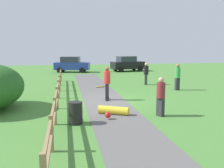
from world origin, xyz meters
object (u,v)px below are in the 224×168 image
Objects in this scene: bystander_black at (146,73)px; bystander_maroon at (161,95)px; skater_riding at (107,81)px; bystander_green at (178,76)px; trash_bin at (76,113)px; parked_car_black at (127,64)px; skater_fallen at (113,111)px; skateboard_loose at (101,86)px; parked_car_blue at (72,64)px.

bystander_maroon is (-2.34, -8.94, -0.03)m from bystander_black.
bystander_green is at bearing 23.45° from skater_riding.
trash_bin is 22.11m from parked_car_black.
bystander_green reaches higher than skater_fallen.
skateboard_loose is 0.18× the size of parked_car_blue.
bystander_maroon is 20.72m from parked_car_black.
bystander_green is (7.48, 6.52, 0.60)m from trash_bin.
parked_car_blue is at bearing 116.33° from bystander_green.
trash_bin is 20.84m from parked_car_blue.
skater_riding is at bearing 115.57° from bystander_maroon.
bystander_black is at bearing 51.76° from skater_riding.
trash_bin is 11.18m from bystander_black.
skater_fallen is 0.81× the size of bystander_maroon.
bystander_green is at bearing 41.05° from trash_bin.
parked_car_blue is (-1.58, 16.70, -0.15)m from skater_riding.
bystander_black is at bearing -96.75° from parked_car_black.
bystander_green reaches higher than bystander_black.
skater_riding is 1.37× the size of skater_fallen.
parked_car_black is (7.46, 20.81, 0.51)m from trash_bin.
trash_bin is 0.48× the size of bystander_green.
bystander_maroon is at bearing -64.43° from skater_riding.
parked_car_black is (5.47, 16.68, -0.15)m from skater_riding.
skater_riding is at bearing -128.24° from bystander_black.
bystander_green is 0.42× the size of parked_car_black.
skater_riding reaches higher than parked_car_black.
bystander_black is at bearing 75.31° from bystander_maroon.
skateboard_loose is 5.75m from bystander_green.
bystander_maroon is (3.76, 0.42, 0.52)m from trash_bin.
parked_car_blue is at bearing 98.58° from skateboard_loose.
bystander_maroon is 0.39× the size of parked_car_black.
trash_bin is 0.47× the size of skater_riding.
skater_riding is at bearing -156.55° from bystander_green.
parked_car_blue reaches higher than skater_fallen.
skater_fallen is at bearing 29.85° from trash_bin.
bystander_maroon reaches higher than trash_bin.
parked_car_black is at bearing 90.11° from bystander_green.
bystander_maroon is at bearing -100.28° from parked_car_black.
parked_car_blue is (-1.31, 19.84, 0.76)m from skater_fallen.
bystander_green reaches higher than skateboard_loose.
bystander_green is 0.42× the size of parked_car_blue.
bystander_black is at bearing 10.14° from skateboard_loose.
skater_fallen is at bearing -117.64° from bystander_black.
skater_fallen is (1.72, 0.98, -0.25)m from trash_bin.
bystander_maroon is at bearing -121.44° from bystander_green.
parked_car_black is (-0.03, 14.29, -0.09)m from bystander_green.
trash_bin is at bearing -109.72° from parked_car_black.
parked_car_black is at bearing -0.18° from parked_car_blue.
skater_riding reaches higher than skater_fallen.
skater_riding reaches higher than parked_car_blue.
skater_riding is at bearing -93.24° from skateboard_loose.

